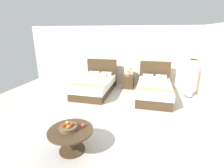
{
  "coord_description": "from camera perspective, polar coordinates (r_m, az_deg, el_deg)",
  "views": [
    {
      "loc": [
        0.98,
        -4.19,
        2.32
      ],
      "look_at": [
        -0.14,
        0.49,
        0.8
      ],
      "focal_mm": 26.7,
      "sensor_mm": 36.0,
      "label": 1
    }
  ],
  "objects": [
    {
      "name": "table_lamp",
      "position": [
        7.02,
        5.62,
        4.64
      ],
      "size": [
        0.29,
        0.29,
        0.38
      ],
      "color": "tan",
      "rests_on": "nightstand"
    },
    {
      "name": "fruit_bowl",
      "position": [
        3.47,
        -14.79,
        -14.1
      ],
      "size": [
        0.36,
        0.36,
        0.15
      ],
      "color": "brown",
      "rests_on": "coffee_table"
    },
    {
      "name": "bed_near_window",
      "position": [
        6.59,
        -5.88,
        -0.38
      ],
      "size": [
        1.31,
        2.12,
        1.17
      ],
      "color": "#402F1C",
      "rests_on": "ground"
    },
    {
      "name": "wall_back",
      "position": [
        7.4,
        5.83,
        9.39
      ],
      "size": [
        9.3,
        0.12,
        2.55
      ],
      "primitive_type": "cube",
      "color": "beige",
      "rests_on": "ground"
    },
    {
      "name": "loose_apple",
      "position": [
        3.5,
        -9.86,
        -13.72
      ],
      "size": [
        0.08,
        0.08,
        0.08
      ],
      "color": "#B53930",
      "rests_on": "coffee_table"
    },
    {
      "name": "nightstand",
      "position": [
        7.12,
        5.48,
        0.74
      ],
      "size": [
        0.46,
        0.46,
        0.53
      ],
      "color": "#402F1C",
      "rests_on": "ground"
    },
    {
      "name": "ground_plane",
      "position": [
        4.89,
        0.3,
        -10.88
      ],
      "size": [
        9.3,
        9.75,
        0.02
      ],
      "primitive_type": "cube",
      "color": "#B6B0A9"
    },
    {
      "name": "bed_near_corner",
      "position": [
        6.24,
        14.15,
        -1.85
      ],
      "size": [
        1.21,
        2.14,
        1.17
      ],
      "color": "#402F1C",
      "rests_on": "ground"
    },
    {
      "name": "coffee_table",
      "position": [
        3.55,
        -13.85,
        -16.71
      ],
      "size": [
        0.89,
        0.89,
        0.48
      ],
      "color": "#402F1C",
      "rests_on": "ground"
    },
    {
      "name": "floor_lamp_corner",
      "position": [
        6.62,
        25.42,
        1.72
      ],
      "size": [
        0.21,
        0.21,
        1.41
      ],
      "color": "#34271C",
      "rests_on": "ground"
    }
  ]
}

